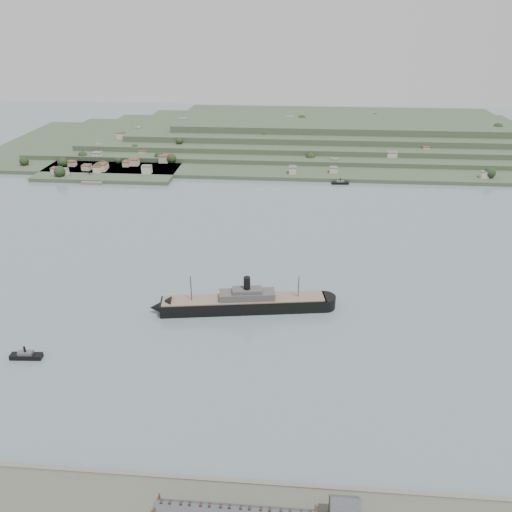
{
  "coord_description": "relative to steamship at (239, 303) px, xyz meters",
  "views": [
    {
      "loc": [
        6.36,
        -280.84,
        165.04
      ],
      "look_at": [
        -18.96,
        30.0,
        9.72
      ],
      "focal_mm": 35.0,
      "sensor_mm": 36.0,
      "label": 1
    }
  ],
  "objects": [
    {
      "name": "ground",
      "position": [
        24.71,
        25.18,
        -5.0
      ],
      "size": [
        1400.0,
        1400.0,
        0.0
      ],
      "primitive_type": "plane",
      "color": "slate",
      "rests_on": "ground"
    },
    {
      "name": "far_peninsula",
      "position": [
        52.61,
        418.28,
        6.88
      ],
      "size": [
        760.0,
        309.0,
        30.0
      ],
      "color": "#36462F",
      "rests_on": "ground"
    },
    {
      "name": "steamship",
      "position": [
        0.0,
        0.0,
        0.0
      ],
      "size": [
        112.69,
        28.56,
        27.1
      ],
      "color": "black",
      "rests_on": "ground"
    },
    {
      "name": "tugboat",
      "position": [
        -106.28,
        -55.56,
        -3.19
      ],
      "size": [
        16.75,
        5.41,
        7.43
      ],
      "color": "black",
      "rests_on": "ground"
    },
    {
      "name": "ferry_west",
      "position": [
        -191.2,
        250.18,
        -3.17
      ],
      "size": [
        21.09,
        10.75,
        7.62
      ],
      "color": "black",
      "rests_on": "ground"
    },
    {
      "name": "ferry_east",
      "position": [
        78.18,
        250.18,
        -3.4
      ],
      "size": [
        17.98,
        6.0,
        6.64
      ],
      "color": "black",
      "rests_on": "ground"
    }
  ]
}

